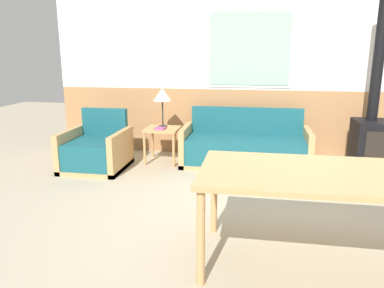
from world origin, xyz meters
name	(u,v)px	position (x,y,z in m)	size (l,w,h in m)	color
ground_plane	(289,230)	(0.00, 0.00, 0.00)	(16.00, 16.00, 0.00)	#B2A58C
wall_back	(280,70)	(-0.02, 2.63, 1.36)	(7.20, 0.09, 2.70)	#AD7A4C
couch	(245,148)	(-0.49, 2.04, 0.26)	(1.84, 0.78, 0.81)	tan
armchair	(96,151)	(-2.58, 1.52, 0.25)	(0.84, 0.86, 0.82)	tan
side_table	(162,134)	(-1.72, 1.99, 0.43)	(0.50, 0.50, 0.53)	tan
table_lamp	(162,95)	(-1.74, 2.08, 1.01)	(0.28, 0.28, 0.59)	#262628
book_stack	(160,128)	(-1.73, 1.90, 0.54)	(0.16, 0.15, 0.03)	#994C84
dining_table	(313,181)	(0.09, -0.56, 0.69)	(1.70, 0.95, 0.77)	tan
wood_stove	(372,128)	(1.22, 2.04, 0.62)	(0.45, 0.56, 2.42)	black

